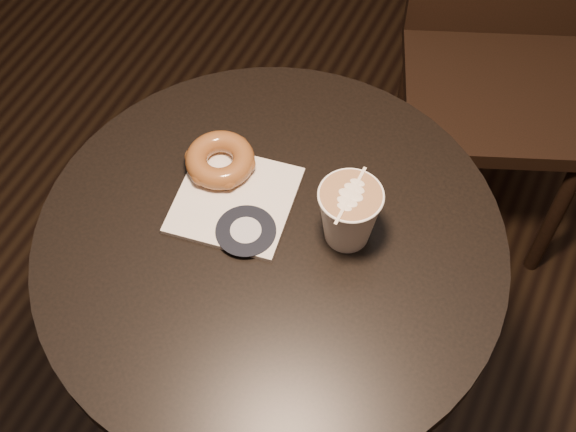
{
  "coord_description": "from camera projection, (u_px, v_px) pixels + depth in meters",
  "views": [
    {
      "loc": [
        0.29,
        -0.55,
        1.75
      ],
      "look_at": [
        0.01,
        0.03,
        0.79
      ],
      "focal_mm": 50.0,
      "sensor_mm": 36.0,
      "label": 1
    }
  ],
  "objects": [
    {
      "name": "latte_cup",
      "position": [
        349.0,
        215.0,
        1.14
      ],
      "size": [
        0.09,
        0.09,
        0.1
      ],
      "primitive_type": null,
      "color": "white",
      "rests_on": "cafe_table"
    },
    {
      "name": "chair",
      "position": [
        504.0,
        24.0,
        1.7
      ],
      "size": [
        0.52,
        0.52,
        1.0
      ],
      "rotation": [
        0.0,
        0.0,
        0.39
      ],
      "color": "black",
      "rests_on": "ground"
    },
    {
      "name": "doughnut",
      "position": [
        220.0,
        160.0,
        1.23
      ],
      "size": [
        0.11,
        0.11,
        0.03
      ],
      "primitive_type": "torus",
      "color": "brown",
      "rests_on": "pastry_bag"
    },
    {
      "name": "pastry_bag",
      "position": [
        235.0,
        200.0,
        1.21
      ],
      "size": [
        0.2,
        0.2,
        0.01
      ],
      "primitive_type": "cube",
      "rotation": [
        0.0,
        0.0,
        0.15
      ],
      "color": "silver",
      "rests_on": "cafe_table"
    },
    {
      "name": "cafe_table",
      "position": [
        272.0,
        303.0,
        1.34
      ],
      "size": [
        0.7,
        0.7,
        0.75
      ],
      "color": "black",
      "rests_on": "ground"
    }
  ]
}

